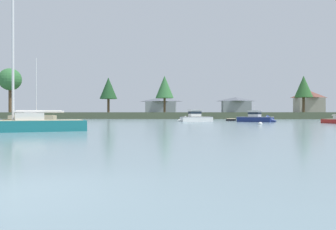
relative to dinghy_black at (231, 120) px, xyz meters
The scene contains 16 objects.
ground_plane 57.94m from the dinghy_black, 101.38° to the right, with size 400.00×400.00×0.00m, color gray.
far_shore_bank 43.34m from the dinghy_black, 105.30° to the left, with size 174.42×50.12×1.66m, color #4C563D.
dinghy_black is the anchor object (origin of this frame).
sailboat_teal 43.21m from the dinghy_black, 119.60° to the right, with size 9.84×6.35×14.60m.
dinghy_yellow 37.80m from the dinghy_black, 161.13° to the right, with size 3.91×1.88×0.64m.
cruiser_navy 9.00m from the dinghy_black, 67.28° to the right, with size 6.63×5.10×3.50m.
sailboat_sand 41.33m from the dinghy_black, behind, with size 9.54×3.35×13.85m.
cruiser_white 8.98m from the dinghy_black, 143.90° to the right, with size 6.71×3.95×3.40m.
mooring_buoy_white 20.90m from the dinghy_black, 87.27° to the right, with size 0.52×0.52×0.57m.
shore_tree_inland_a 36.83m from the dinghy_black, 143.87° to the left, with size 4.58×4.58×9.15m.
shore_tree_far_right 62.46m from the dinghy_black, 157.71° to the left, with size 6.05×6.05×12.08m.
shore_tree_center_left 45.97m from the dinghy_black, 54.23° to the left, with size 5.29×5.29×10.99m.
shore_tree_far_left 29.33m from the dinghy_black, 121.01° to the left, with size 4.92×4.92×9.85m.
cottage_hillside 43.21m from the dinghy_black, 80.41° to the left, with size 9.40×6.95×4.90m.
cottage_near_water 55.77m from the dinghy_black, 108.66° to the left, with size 11.28×8.37×5.40m.
cottage_behind_trees 62.32m from the dinghy_black, 57.29° to the left, with size 9.09×7.86×7.63m.
Camera 1 is at (3.24, -6.03, 1.49)m, focal length 34.73 mm.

